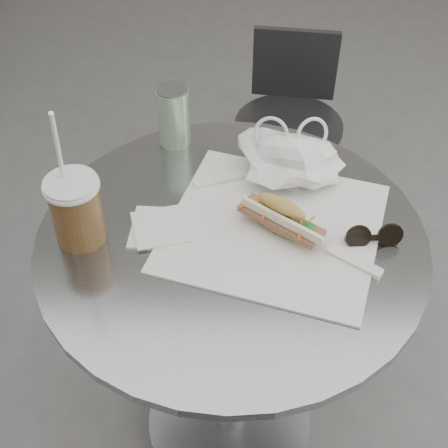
{
  "coord_description": "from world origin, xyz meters",
  "views": [
    {
      "loc": [
        0.01,
        -0.65,
        1.6
      ],
      "look_at": [
        -0.01,
        0.18,
        0.79
      ],
      "focal_mm": 50.0,
      "sensor_mm": 36.0,
      "label": 1
    }
  ],
  "objects_px": {
    "cafe_table": "(231,321)",
    "chair_far": "(287,148)",
    "banh_mi": "(281,217)",
    "iced_coffee": "(76,209)",
    "sunglasses": "(373,237)",
    "drink_can": "(174,116)"
  },
  "relations": [
    {
      "from": "cafe_table",
      "to": "drink_can",
      "type": "distance_m",
      "value": 0.48
    },
    {
      "from": "cafe_table",
      "to": "iced_coffee",
      "type": "height_order",
      "value": "iced_coffee"
    },
    {
      "from": "banh_mi",
      "to": "chair_far",
      "type": "bearing_deg",
      "value": 120.95
    },
    {
      "from": "banh_mi",
      "to": "drink_can",
      "type": "height_order",
      "value": "drink_can"
    },
    {
      "from": "cafe_table",
      "to": "sunglasses",
      "type": "height_order",
      "value": "sunglasses"
    },
    {
      "from": "banh_mi",
      "to": "sunglasses",
      "type": "height_order",
      "value": "banh_mi"
    },
    {
      "from": "iced_coffee",
      "to": "cafe_table",
      "type": "bearing_deg",
      "value": 2.24
    },
    {
      "from": "iced_coffee",
      "to": "sunglasses",
      "type": "distance_m",
      "value": 0.56
    },
    {
      "from": "banh_mi",
      "to": "sunglasses",
      "type": "distance_m",
      "value": 0.18
    },
    {
      "from": "cafe_table",
      "to": "banh_mi",
      "type": "distance_m",
      "value": 0.33
    },
    {
      "from": "cafe_table",
      "to": "chair_far",
      "type": "xyz_separation_m",
      "value": [
        0.17,
        0.86,
        -0.17
      ]
    },
    {
      "from": "banh_mi",
      "to": "cafe_table",
      "type": "bearing_deg",
      "value": -134.41
    },
    {
      "from": "sunglasses",
      "to": "banh_mi",
      "type": "bearing_deg",
      "value": 164.92
    },
    {
      "from": "iced_coffee",
      "to": "drink_can",
      "type": "xyz_separation_m",
      "value": [
        0.15,
        0.31,
        -0.0
      ]
    },
    {
      "from": "cafe_table",
      "to": "iced_coffee",
      "type": "distance_m",
      "value": 0.45
    },
    {
      "from": "iced_coffee",
      "to": "drink_can",
      "type": "relative_size",
      "value": 2.18
    },
    {
      "from": "cafe_table",
      "to": "drink_can",
      "type": "bearing_deg",
      "value": 114.25
    },
    {
      "from": "cafe_table",
      "to": "iced_coffee",
      "type": "relative_size",
      "value": 2.53
    },
    {
      "from": "banh_mi",
      "to": "iced_coffee",
      "type": "relative_size",
      "value": 0.72
    },
    {
      "from": "banh_mi",
      "to": "drink_can",
      "type": "distance_m",
      "value": 0.37
    },
    {
      "from": "chair_far",
      "to": "iced_coffee",
      "type": "xyz_separation_m",
      "value": [
        -0.46,
        -0.87,
        0.51
      ]
    },
    {
      "from": "cafe_table",
      "to": "chair_far",
      "type": "height_order",
      "value": "cafe_table"
    }
  ]
}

